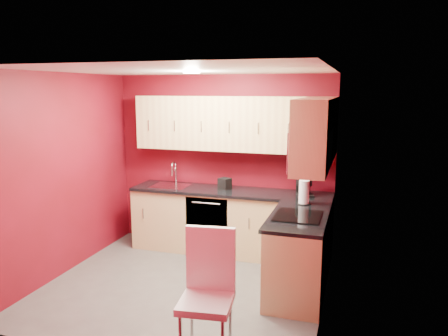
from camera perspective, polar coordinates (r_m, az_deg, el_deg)
The scene contains 21 objects.
floor at distance 5.38m, azimuth -5.12°, elevation -15.04°, with size 3.20×3.20×0.00m, color #53514D.
ceiling at distance 4.87m, azimuth -5.60°, elevation 12.62°, with size 3.20×3.20×0.00m, color white.
wall_back at distance 6.36m, azimuth -0.12°, elevation 0.82°, with size 3.20×3.20×0.00m, color maroon.
wall_front at distance 3.68m, azimuth -14.44°, elevation -6.59°, with size 3.20×3.20×0.00m, color maroon.
wall_left at distance 5.78m, azimuth -20.15°, elevation -0.79°, with size 3.00×3.00×0.00m, color maroon.
wall_right at distance 4.61m, azimuth 13.35°, elevation -3.13°, with size 3.00×3.00×0.00m, color maroon.
base_cabinets_back at distance 6.21m, azimuth 0.81°, elevation -7.15°, with size 2.80×0.60×0.87m, color tan.
base_cabinets_right at distance 5.12m, azimuth 9.77°, elevation -11.21°, with size 0.60×1.30×0.87m, color tan.
countertop_back at distance 6.08m, azimuth 0.78°, elevation -3.09°, with size 2.80×0.63×0.04m, color black.
countertop_right at distance 4.96m, azimuth 9.73°, elevation -6.36°, with size 0.63×1.27×0.04m, color black.
upper_cabinets_back at distance 6.07m, azimuth 1.18°, elevation 5.83°, with size 2.80×0.35×0.75m, color #E0C37E.
upper_cabinets_right at distance 4.96m, azimuth 12.02°, elevation 5.32°, with size 0.35×1.55×0.75m.
microwave at distance 4.75m, azimuth 11.26°, elevation 2.37°, with size 0.42×0.76×0.42m.
cooktop at distance 4.92m, azimuth 9.63°, elevation -6.19°, with size 0.50×0.55×0.01m, color black.
sink at distance 6.39m, azimuth -6.93°, elevation -2.00°, with size 0.52×0.42×0.35m.
dishwasher_front at distance 6.03m, azimuth -2.29°, elevation -7.72°, with size 0.60×0.02×0.82m, color black.
downlight at distance 5.14m, azimuth -4.26°, elevation 12.35°, with size 0.20×0.20×0.01m, color white.
coffee_maker at distance 5.81m, azimuth 10.57°, elevation -2.08°, with size 0.19×0.26×0.32m, color black, non-canonical shape.
napkin_holder at distance 6.11m, azimuth 0.10°, elevation -2.06°, with size 0.15×0.15×0.16m, color black, non-canonical shape.
paper_towel at distance 5.41m, azimuth 10.41°, elevation -3.14°, with size 0.17×0.17×0.29m, color white, non-canonical shape.
dining_chair at distance 3.90m, azimuth -2.37°, elevation -16.31°, with size 0.45×0.47×1.10m, color white, non-canonical shape.
Camera 1 is at (1.89, -4.48, 2.30)m, focal length 35.00 mm.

